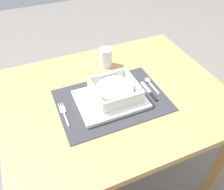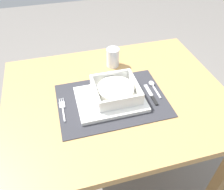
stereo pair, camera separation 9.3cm
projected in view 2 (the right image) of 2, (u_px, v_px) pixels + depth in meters
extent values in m
plane|color=slate|center=(115.00, 177.00, 1.45)|extent=(6.00, 6.00, 0.00)
cube|color=#B2844C|center=(116.00, 97.00, 0.99)|extent=(0.93, 0.74, 0.03)
cube|color=olive|center=(220.00, 181.00, 1.08)|extent=(0.05, 0.05, 0.67)
cube|color=olive|center=(33.00, 118.00, 1.37)|extent=(0.05, 0.05, 0.67)
cube|color=olive|center=(163.00, 93.00, 1.54)|extent=(0.05, 0.05, 0.67)
cube|color=#2D2D33|center=(112.00, 100.00, 0.95)|extent=(0.44, 0.31, 0.00)
cube|color=white|center=(110.00, 99.00, 0.94)|extent=(0.27, 0.21, 0.02)
cube|color=white|center=(116.00, 93.00, 0.95)|extent=(0.18, 0.18, 0.01)
cube|color=white|center=(95.00, 92.00, 0.91)|extent=(0.01, 0.18, 0.04)
cube|color=white|center=(135.00, 85.00, 0.95)|extent=(0.01, 0.18, 0.04)
cube|color=white|center=(122.00, 102.00, 0.87)|extent=(0.16, 0.01, 0.04)
cube|color=white|center=(110.00, 76.00, 0.99)|extent=(0.16, 0.01, 0.04)
cylinder|color=silver|center=(116.00, 90.00, 0.94)|extent=(0.15, 0.15, 0.03)
cube|color=silver|center=(64.00, 115.00, 0.89)|extent=(0.01, 0.07, 0.00)
cube|color=silver|center=(62.00, 105.00, 0.92)|extent=(0.02, 0.04, 0.00)
cylinder|color=silver|center=(59.00, 101.00, 0.94)|extent=(0.00, 0.02, 0.00)
cylinder|color=silver|center=(61.00, 100.00, 0.94)|extent=(0.00, 0.02, 0.00)
cylinder|color=silver|center=(63.00, 100.00, 0.95)|extent=(0.00, 0.02, 0.00)
cube|color=silver|center=(157.00, 92.00, 0.98)|extent=(0.01, 0.08, 0.00)
ellipsoid|color=silver|center=(152.00, 83.00, 1.02)|extent=(0.02, 0.03, 0.01)
cube|color=black|center=(154.00, 100.00, 0.94)|extent=(0.01, 0.05, 0.01)
cube|color=silver|center=(148.00, 90.00, 0.99)|extent=(0.01, 0.08, 0.00)
cylinder|color=white|center=(113.00, 57.00, 1.11)|extent=(0.06, 0.06, 0.09)
cylinder|color=maroon|center=(113.00, 60.00, 1.12)|extent=(0.05, 0.05, 0.06)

